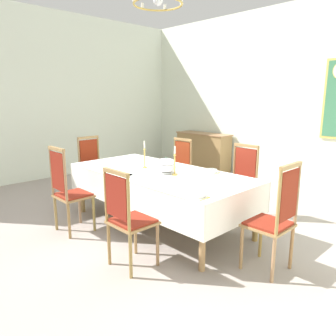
{
  "coord_description": "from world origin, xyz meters",
  "views": [
    {
      "loc": [
        3.19,
        -3.01,
        1.78
      ],
      "look_at": [
        0.15,
        -0.09,
        0.85
      ],
      "focal_mm": 34.43,
      "sensor_mm": 36.0,
      "label": 1
    }
  ],
  "objects_px": {
    "chair_head_west": "(93,167)",
    "spoon_secondary": "(207,198)",
    "chair_south_b": "(128,217)",
    "bowl_far_left": "(128,176)",
    "dining_table": "(159,177)",
    "chair_north_a": "(177,168)",
    "chair_south_a": "(68,189)",
    "chair_head_east": "(275,217)",
    "candlestick_west": "(145,157)",
    "candlestick_east": "(175,163)",
    "spoon_primary": "(219,173)",
    "bowl_near_right": "(196,194)",
    "chair_north_b": "(240,181)",
    "chandelier": "(158,3)",
    "bowl_near_left": "(211,171)",
    "soup_tureen": "(166,165)",
    "sideboard": "(203,151)"
  },
  "relations": [
    {
      "from": "chair_head_east",
      "to": "spoon_primary",
      "type": "distance_m",
      "value": 1.22
    },
    {
      "from": "candlestick_east",
      "to": "sideboard",
      "type": "height_order",
      "value": "candlestick_east"
    },
    {
      "from": "chair_south_a",
      "to": "candlestick_west",
      "type": "xyz_separation_m",
      "value": [
        0.34,
        1.03,
        0.34
      ]
    },
    {
      "from": "spoon_primary",
      "to": "chair_south_b",
      "type": "bearing_deg",
      "value": -95.67
    },
    {
      "from": "chair_south_a",
      "to": "chair_north_b",
      "type": "bearing_deg",
      "value": 57.94
    },
    {
      "from": "chair_north_b",
      "to": "soup_tureen",
      "type": "relative_size",
      "value": 3.99
    },
    {
      "from": "sideboard",
      "to": "candlestick_east",
      "type": "bearing_deg",
      "value": 124.51
    },
    {
      "from": "candlestick_east",
      "to": "bowl_far_left",
      "type": "height_order",
      "value": "candlestick_east"
    },
    {
      "from": "dining_table",
      "to": "soup_tureen",
      "type": "height_order",
      "value": "soup_tureen"
    },
    {
      "from": "chair_north_b",
      "to": "spoon_primary",
      "type": "bearing_deg",
      "value": 90.47
    },
    {
      "from": "bowl_near_right",
      "to": "spoon_primary",
      "type": "relative_size",
      "value": 1.12
    },
    {
      "from": "candlestick_east",
      "to": "spoon_primary",
      "type": "relative_size",
      "value": 2.16
    },
    {
      "from": "chair_head_east",
      "to": "candlestick_east",
      "type": "xyz_separation_m",
      "value": [
        -1.43,
        0.0,
        0.34
      ]
    },
    {
      "from": "bowl_near_left",
      "to": "spoon_secondary",
      "type": "distance_m",
      "value": 1.16
    },
    {
      "from": "candlestick_east",
      "to": "spoon_secondary",
      "type": "bearing_deg",
      "value": -26.52
    },
    {
      "from": "chair_south_a",
      "to": "candlestick_east",
      "type": "height_order",
      "value": "chair_south_a"
    },
    {
      "from": "chair_head_west",
      "to": "spoon_secondary",
      "type": "distance_m",
      "value": 3.0
    },
    {
      "from": "candlestick_west",
      "to": "chandelier",
      "type": "bearing_deg",
      "value": 0.0
    },
    {
      "from": "chair_north_b",
      "to": "spoon_secondary",
      "type": "distance_m",
      "value": 1.61
    },
    {
      "from": "dining_table",
      "to": "chair_north_a",
      "type": "bearing_deg",
      "value": 122.31
    },
    {
      "from": "chair_south_b",
      "to": "chair_head_east",
      "type": "distance_m",
      "value": 1.5
    },
    {
      "from": "sideboard",
      "to": "bowl_near_right",
      "type": "bearing_deg",
      "value": 129.04
    },
    {
      "from": "chair_south_a",
      "to": "soup_tureen",
      "type": "height_order",
      "value": "chair_south_a"
    },
    {
      "from": "chair_south_b",
      "to": "sideboard",
      "type": "bearing_deg",
      "value": 120.98
    },
    {
      "from": "bowl_near_left",
      "to": "bowl_near_right",
      "type": "distance_m",
      "value": 1.12
    },
    {
      "from": "dining_table",
      "to": "chair_south_a",
      "type": "height_order",
      "value": "chair_south_a"
    },
    {
      "from": "candlestick_west",
      "to": "bowl_near_left",
      "type": "distance_m",
      "value": 0.97
    },
    {
      "from": "chair_south_b",
      "to": "chair_head_west",
      "type": "distance_m",
      "value": 2.58
    },
    {
      "from": "chair_north_b",
      "to": "bowl_near_left",
      "type": "bearing_deg",
      "value": 78.75
    },
    {
      "from": "chair_head_east",
      "to": "candlestick_west",
      "type": "relative_size",
      "value": 2.98
    },
    {
      "from": "chandelier",
      "to": "candlestick_east",
      "type": "bearing_deg",
      "value": -0.0
    },
    {
      "from": "chair_head_west",
      "to": "chandelier",
      "type": "bearing_deg",
      "value": 90.0
    },
    {
      "from": "chair_south_b",
      "to": "chair_north_b",
      "type": "distance_m",
      "value": 2.04
    },
    {
      "from": "chair_north_b",
      "to": "chair_head_west",
      "type": "height_order",
      "value": "chair_north_b"
    },
    {
      "from": "chair_north_b",
      "to": "chair_head_west",
      "type": "bearing_deg",
      "value": 23.34
    },
    {
      "from": "chair_head_west",
      "to": "bowl_far_left",
      "type": "bearing_deg",
      "value": 73.67
    },
    {
      "from": "chair_south_b",
      "to": "bowl_far_left",
      "type": "relative_size",
      "value": 7.26
    },
    {
      "from": "spoon_secondary",
      "to": "dining_table",
      "type": "bearing_deg",
      "value": 156.52
    },
    {
      "from": "candlestick_east",
      "to": "chandelier",
      "type": "distance_m",
      "value": 2.0
    },
    {
      "from": "chair_north_a",
      "to": "spoon_primary",
      "type": "height_order",
      "value": "chair_north_a"
    },
    {
      "from": "chair_south_a",
      "to": "chair_south_b",
      "type": "bearing_deg",
      "value": 0.23
    },
    {
      "from": "bowl_near_left",
      "to": "spoon_primary",
      "type": "height_order",
      "value": "bowl_near_left"
    },
    {
      "from": "chair_north_b",
      "to": "chandelier",
      "type": "distance_m",
      "value": 2.62
    },
    {
      "from": "candlestick_east",
      "to": "spoon_secondary",
      "type": "xyz_separation_m",
      "value": [
        0.92,
        -0.46,
        -0.15
      ]
    },
    {
      "from": "bowl_near_right",
      "to": "chair_head_west",
      "type": "bearing_deg",
      "value": 170.25
    },
    {
      "from": "chair_north_b",
      "to": "sideboard",
      "type": "xyz_separation_m",
      "value": [
        -2.55,
        2.21,
        -0.12
      ]
    },
    {
      "from": "chair_head_east",
      "to": "bowl_far_left",
      "type": "relative_size",
      "value": 7.81
    },
    {
      "from": "dining_table",
      "to": "chair_north_b",
      "type": "xyz_separation_m",
      "value": [
        0.64,
        1.02,
        -0.13
      ]
    },
    {
      "from": "chair_north_a",
      "to": "bowl_near_right",
      "type": "bearing_deg",
      "value": 139.18
    },
    {
      "from": "chandelier",
      "to": "chair_south_a",
      "type": "bearing_deg",
      "value": -122.17
    }
  ]
}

